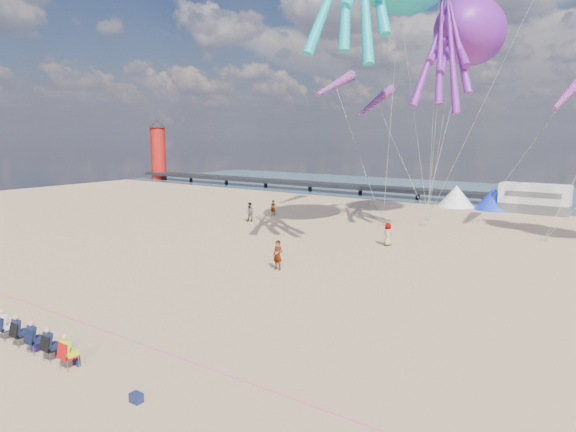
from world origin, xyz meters
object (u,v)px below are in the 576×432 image
object	(u,v)px
tent_blue	(494,199)
beachgoer_1	(250,212)
sandbag_b	(422,225)
sandbag_e	(428,220)
lighthouse	(158,154)
cooler_purple	(36,346)
standing_person	(278,255)
beachgoer_0	(388,234)
windsock_mid	(570,91)
sandbag_c	(544,240)
motorhome_0	(534,199)
windsock_left	(335,85)
windsock_right	(376,101)
spectator_row	(35,336)
cooler_navy	(136,398)
tent_white	(456,196)
sandbag_a	(383,225)
beachgoer_5	(273,208)
kite_octopus_purple	(470,31)
sandbag_d	(476,221)

from	to	relation	value
tent_blue	beachgoer_1	size ratio (longest dim) A/B	2.19
sandbag_b	sandbag_e	bearing A→B (deg)	101.59
tent_blue	lighthouse	bearing A→B (deg)	176.05
cooler_purple	standing_person	size ratio (longest dim) A/B	0.22
beachgoer_0	sandbag_e	distance (m)	12.18
lighthouse	windsock_mid	distance (m)	68.31
sandbag_c	motorhome_0	bearing A→B (deg)	102.80
windsock_left	motorhome_0	bearing A→B (deg)	35.31
beachgoer_0	windsock_right	xyz separation A→B (m)	(-5.29, 8.42, 10.10)
spectator_row	cooler_navy	world-z (taller)	spectator_row
windsock_left	sandbag_b	bearing A→B (deg)	-11.90
cooler_navy	standing_person	size ratio (longest dim) A/B	0.21
tent_white	tent_blue	bearing A→B (deg)	0.00
sandbag_a	beachgoer_0	bearing A→B (deg)	-62.52
standing_person	beachgoer_5	size ratio (longest dim) A/B	1.15
sandbag_b	spectator_row	bearing A→B (deg)	-93.59
motorhome_0	kite_octopus_purple	world-z (taller)	kite_octopus_purple
beachgoer_0	spectator_row	bearing A→B (deg)	15.07
tent_blue	sandbag_e	distance (m)	11.42
lighthouse	sandbag_a	distance (m)	56.32
lighthouse	beachgoer_1	size ratio (longest dim) A/B	4.93
cooler_purple	kite_octopus_purple	distance (m)	39.10
motorhome_0	sandbag_d	bearing A→B (deg)	-110.62
windsock_right	sandbag_a	bearing A→B (deg)	-28.72
tent_blue	sandbag_a	bearing A→B (deg)	-109.06
lighthouse	sandbag_e	xyz separation A→B (m)	(54.82, -14.91, -4.39)
windsock_left	windsock_mid	xyz separation A→B (m)	(21.06, -0.93, -1.66)
tent_white	windsock_mid	xyz separation A→B (m)	(11.98, -12.37, 10.06)
windsock_left	standing_person	bearing A→B (deg)	-66.38
sandbag_b	sandbag_d	bearing A→B (deg)	57.74
lighthouse	sandbag_e	bearing A→B (deg)	-15.22
beachgoer_0	sandbag_d	size ratio (longest dim) A/B	3.34
sandbag_c	spectator_row	bearing A→B (deg)	-110.06
cooler_purple	beachgoer_5	bearing A→B (deg)	111.08
sandbag_b	sandbag_c	bearing A→B (deg)	-4.89
tent_white	sandbag_c	distance (m)	18.69
windsock_mid	cooler_navy	bearing A→B (deg)	-89.11
sandbag_d	windsock_right	size ratio (longest dim) A/B	0.10
tent_blue	cooler_navy	size ratio (longest dim) A/B	10.53
tent_blue	beachgoer_5	world-z (taller)	tent_blue
sandbag_e	windsock_mid	world-z (taller)	windsock_mid
sandbag_b	tent_blue	bearing A→B (deg)	79.60
sandbag_a	sandbag_c	distance (m)	12.87
sandbag_a	windsock_mid	distance (m)	17.80
sandbag_d	kite_octopus_purple	bearing A→B (deg)	-96.33
sandbag_d	spectator_row	bearing A→B (deg)	-97.85
tent_blue	sandbag_c	distance (m)	16.56
tent_blue	sandbag_b	xyz separation A→B (m)	(-2.56, -13.95, -1.09)
sandbag_c	cooler_navy	bearing A→B (deg)	-100.36
cooler_purple	beachgoer_1	size ratio (longest dim) A/B	0.22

